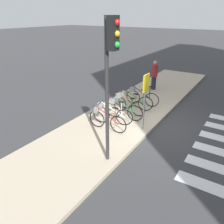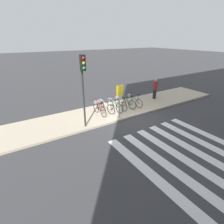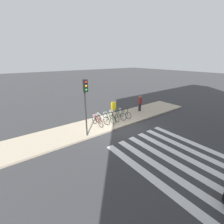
# 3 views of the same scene
# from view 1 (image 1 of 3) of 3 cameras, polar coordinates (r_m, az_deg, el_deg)

# --- Properties ---
(ground_plane) EXTENTS (120.00, 120.00, 0.00)m
(ground_plane) POSITION_cam_1_polar(r_m,az_deg,el_deg) (8.57, 11.40, -3.86)
(ground_plane) COLOR #38383A
(sidewalk) EXTENTS (17.53, 2.95, 0.12)m
(sidewalk) POSITION_cam_1_polar(r_m,az_deg,el_deg) (9.11, 2.85, -1.22)
(sidewalk) COLOR #B7A88E
(sidewalk) RESTS_ON ground_plane
(parked_bicycle_0) EXTENTS (0.46, 1.54, 0.95)m
(parked_bicycle_0) POSITION_cam_1_polar(r_m,az_deg,el_deg) (7.83, -1.85, -1.74)
(parked_bicycle_0) COLOR black
(parked_bicycle_0) RESTS_ON sidewalk
(parked_bicycle_1) EXTENTS (0.62, 1.48, 0.95)m
(parked_bicycle_1) POSITION_cam_1_polar(r_m,az_deg,el_deg) (8.23, -0.43, -0.35)
(parked_bicycle_1) COLOR black
(parked_bicycle_1) RESTS_ON sidewalk
(parked_bicycle_2) EXTENTS (0.46, 1.53, 0.95)m
(parked_bicycle_2) POSITION_cam_1_polar(r_m,az_deg,el_deg) (8.65, 2.64, 0.89)
(parked_bicycle_2) COLOR black
(parked_bicycle_2) RESTS_ON sidewalk
(parked_bicycle_3) EXTENTS (0.46, 1.54, 0.95)m
(parked_bicycle_3) POSITION_cam_1_polar(r_m,az_deg,el_deg) (9.16, 3.90, 2.24)
(parked_bicycle_3) COLOR black
(parked_bicycle_3) RESTS_ON sidewalk
(parked_bicycle_4) EXTENTS (0.56, 1.50, 0.95)m
(parked_bicycle_4) POSITION_cam_1_polar(r_m,az_deg,el_deg) (9.54, 5.56, 3.09)
(parked_bicycle_4) COLOR black
(parked_bicycle_4) RESTS_ON sidewalk
(parked_bicycle_5) EXTENTS (0.46, 1.53, 0.95)m
(parked_bicycle_5) POSITION_cam_1_polar(r_m,az_deg,el_deg) (10.06, 7.43, 4.14)
(parked_bicycle_5) COLOR black
(parked_bicycle_5) RESTS_ON sidewalk
(pedestrian) EXTENTS (0.34, 0.34, 1.58)m
(pedestrian) POSITION_cam_1_polar(r_m,az_deg,el_deg) (12.27, 10.98, 9.56)
(pedestrian) COLOR #23232D
(pedestrian) RESTS_ON sidewalk
(traffic_light) EXTENTS (0.24, 0.40, 3.83)m
(traffic_light) POSITION_cam_1_polar(r_m,az_deg,el_deg) (5.30, -0.43, 12.15)
(traffic_light) COLOR #2D2D2D
(traffic_light) RESTS_ON sidewalk
(sign_post) EXTENTS (0.44, 0.07, 2.03)m
(sign_post) POSITION_cam_1_polar(r_m,az_deg,el_deg) (7.60, 8.68, 5.03)
(sign_post) COLOR #99999E
(sign_post) RESTS_ON sidewalk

